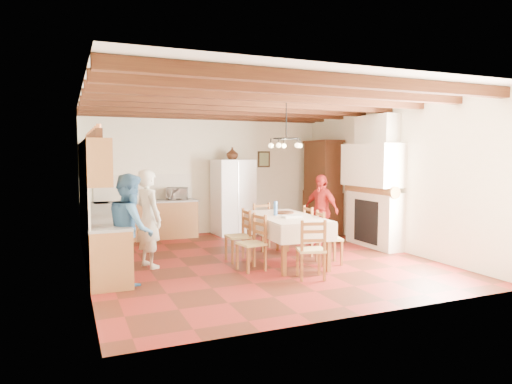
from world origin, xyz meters
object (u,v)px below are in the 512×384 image
Objects in this scene: chair_right_far at (316,230)px; hutch at (322,186)px; chair_left_near at (251,242)px; person_man at (149,219)px; chair_end_far at (266,227)px; person_woman_blue at (131,228)px; person_woman_red at (321,210)px; chair_right_near at (329,237)px; chair_end_near at (311,249)px; refrigerator at (233,197)px; chair_left_far at (238,235)px; dining_table at (286,220)px; microwave at (177,194)px.

hutch is at bearing -29.10° from chair_right_far.
chair_left_near is (-3.15, -2.94, -0.68)m from hutch.
person_man is (-3.22, 0.22, 0.38)m from chair_right_far.
person_woman_blue is at bearing -160.60° from chair_end_far.
person_man is 1.11× the size of person_woman_red.
person_woman_red is at bearing -13.47° from chair_right_near.
person_man reaches higher than chair_right_far.
person_woman_blue is at bearing -1.28° from chair_end_near.
person_woman_blue reaches higher than chair_right_far.
refrigerator is at bearing 18.33° from chair_right_far.
refrigerator reaches higher than chair_right_near.
hutch is at bearing 125.40° from chair_left_far.
person_woman_blue is at bearing -133.92° from refrigerator.
refrigerator reaches higher than chair_right_far.
person_man is at bearing -96.27° from chair_left_far.
chair_left_near and chair_end_near have the same top height.
dining_table is at bearing -124.96° from person_man.
person_woman_blue is (-2.78, -0.30, 0.07)m from dining_table.
person_woman_red is (0.72, 1.52, 0.29)m from chair_right_near.
chair_end_near is 2.74m from person_woman_red.
person_man is at bearing -153.11° from hutch.
chair_right_near is 1.86× the size of microwave.
chair_left_far is at bearing -141.14° from hutch.
person_woman_blue is at bearing -173.94° from dining_table.
refrigerator is 1.08× the size of person_man.
microwave reaches higher than dining_table.
chair_left_far and chair_end_near have the same top height.
refrigerator is at bearing -77.10° from chair_end_near.
chair_end_near is at bearing 151.83° from chair_right_far.
microwave reaches higher than chair_right_near.
chair_left_near is 0.62× the size of person_woman_red.
chair_end_near is 2.87m from person_man.
person_woman_red reaches higher than chair_left_near.
chair_right_far is (0.18, 0.79, 0.00)m from chair_right_near.
chair_left_far is (-0.92, -2.81, -0.44)m from refrigerator.
chair_left_far reaches higher than dining_table.
chair_end_far is at bearing -142.71° from hutch.
hutch is at bearing -106.72° from chair_end_near.
chair_left_near is 1.48m from chair_right_near.
person_man is at bearing 90.50° from chair_right_far.
refrigerator is at bearing 168.33° from hutch.
microwave is at bearing -149.83° from person_woman_red.
chair_left_near is 0.57× the size of person_woman_blue.
chair_right_far is at bearing 103.25° from chair_left_near.
chair_right_near is at bearing -47.18° from microwave.
refrigerator reaches higher than dining_table.
person_woman_red is at bearing -24.36° from microwave.
chair_right_far is 1.81m from chair_end_near.
chair_left_near is 1.00× the size of chair_end_near.
person_woman_blue is at bearing -70.15° from chair_left_far.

